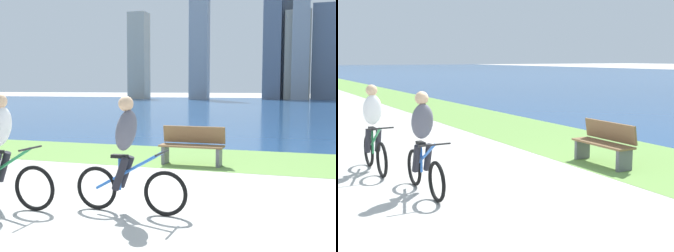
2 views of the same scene
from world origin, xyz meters
The scene contains 7 objects.
ground_plane centered at (0.00, 0.00, 0.00)m, with size 300.00×300.00×0.00m, color #B2AFA8.
grass_strip_bayside centered at (0.00, 3.84, 0.00)m, with size 120.00×3.32×0.01m, color #6B9947.
bay_water_surface centered at (0.00, 38.49, 0.00)m, with size 300.00×65.98×0.00m, color navy.
cyclist_lead centered at (0.21, -1.15, 0.84)m, with size 1.72×0.52×1.69m.
cyclist_trailing centered at (-1.67, -1.50, 0.84)m, with size 1.70×0.52×1.71m.
bench_near_path centered at (0.11, 2.84, 0.45)m, with size 1.50×0.47×0.90m.
city_skyline_far_shore centered at (0.92, 62.98, 9.06)m, with size 47.18×9.55×27.00m.
Camera 1 is at (2.63, -6.65, 1.80)m, focal length 45.11 mm.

